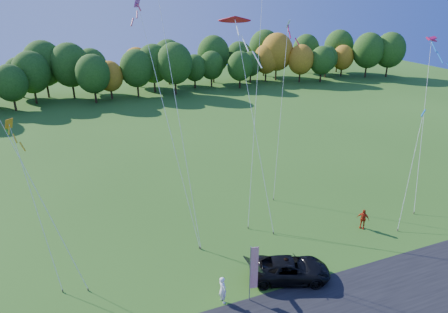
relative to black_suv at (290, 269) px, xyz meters
name	(u,v)px	position (x,y,z in m)	size (l,w,h in m)	color
ground	(257,284)	(-2.31, 0.25, -0.76)	(160.00, 160.00, 0.00)	#2B5817
tree_line	(126,97)	(-2.31, 55.25, -0.76)	(116.00, 12.00, 10.00)	#1E4711
black_suv	(290,269)	(0.00, 0.00, 0.00)	(2.51, 5.44, 1.51)	black
person_tailgate_a	(223,290)	(-5.06, -0.38, 0.19)	(0.69, 0.45, 1.89)	white
person_tailgate_b	(285,268)	(-0.22, 0.18, 0.04)	(0.78, 0.61, 1.60)	gray
person_east	(363,219)	(8.85, 3.24, 0.10)	(1.01, 0.42, 1.72)	red
feather_flag	(253,268)	(-3.23, -0.91, 1.73)	(0.53, 0.15, 4.07)	#999999
kite_delta_blue	(165,37)	(-5.28, 10.14, 14.47)	(2.98, 10.20, 30.05)	#4C3F33
kite_parafoil_orange	(259,49)	(3.29, 12.21, 12.95)	(8.42, 11.72, 27.84)	#4C3F33
kite_delta_red	(251,103)	(1.94, 10.79, 8.76)	(2.98, 10.89, 17.67)	#4C3F33
kite_parafoil_rainbow	(423,122)	(17.49, 6.69, 6.41)	(7.09, 7.18, 14.58)	#4C3F33
kite_diamond_yellow	(35,206)	(-15.33, 6.85, 4.54)	(2.31, 5.64, 10.97)	#4C3F33
kite_diamond_green	(42,200)	(-14.91, 6.99, 4.79)	(4.54, 6.89, 11.55)	#4C3F33
kite_diamond_white	(281,111)	(5.93, 12.54, 7.10)	(3.85, 5.27, 16.11)	#4C3F33
kite_diamond_pink	(170,129)	(-5.76, 8.38, 8.14)	(2.87, 6.30, 18.20)	#4C3F33
kite_diamond_blue_low	(411,169)	(13.74, 3.77, 3.53)	(5.52, 4.60, 9.04)	#4C3F33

